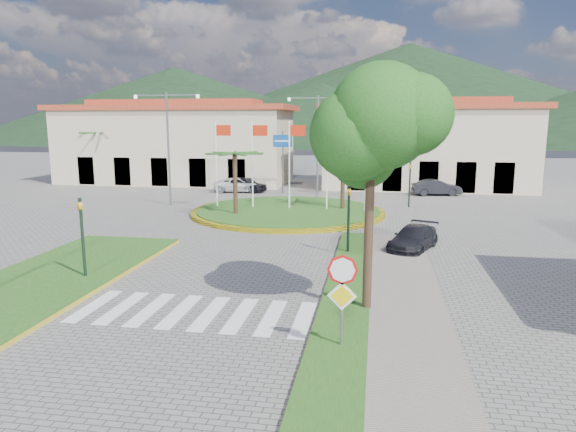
% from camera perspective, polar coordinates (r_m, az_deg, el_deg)
% --- Properties ---
extents(ground, '(160.00, 160.00, 0.00)m').
position_cam_1_polar(ground, '(13.60, -16.72, -16.20)').
color(ground, slate).
rests_on(ground, ground).
extents(sidewalk_right, '(4.00, 28.00, 0.15)m').
position_cam_1_polar(sidewalk_right, '(14.11, 10.52, -14.57)').
color(sidewalk_right, gray).
rests_on(sidewalk_right, ground).
extents(verge_right, '(1.60, 28.00, 0.18)m').
position_cam_1_polar(verge_right, '(14.13, 5.50, -14.33)').
color(verge_right, '#1F4914').
rests_on(verge_right, ground).
extents(median_left, '(5.00, 14.00, 0.18)m').
position_cam_1_polar(median_left, '(21.58, -25.22, -6.46)').
color(median_left, '#1F4914').
rests_on(median_left, ground).
extents(crosswalk, '(8.00, 3.00, 0.01)m').
position_cam_1_polar(crosswalk, '(16.95, -10.63, -10.44)').
color(crosswalk, silver).
rests_on(crosswalk, ground).
extents(roundabout_island, '(12.70, 12.70, 6.00)m').
position_cam_1_polar(roundabout_island, '(33.79, 0.01, 0.55)').
color(roundabout_island, yellow).
rests_on(roundabout_island, ground).
extents(stop_sign, '(0.80, 0.11, 2.65)m').
position_cam_1_polar(stop_sign, '(13.46, 6.04, -7.83)').
color(stop_sign, slate).
rests_on(stop_sign, ground).
extents(deciduous_tree, '(3.60, 3.60, 6.80)m').
position_cam_1_polar(deciduous_tree, '(15.82, 9.22, 7.33)').
color(deciduous_tree, black).
rests_on(deciduous_tree, ground).
extents(traffic_light_left, '(0.15, 0.18, 3.20)m').
position_cam_1_polar(traffic_light_left, '(20.84, -21.91, -1.53)').
color(traffic_light_left, black).
rests_on(traffic_light_left, ground).
extents(traffic_light_right, '(0.15, 0.18, 3.20)m').
position_cam_1_polar(traffic_light_right, '(23.19, 6.75, 0.32)').
color(traffic_light_right, black).
rests_on(traffic_light_right, ground).
extents(traffic_light_far, '(0.18, 0.15, 3.20)m').
position_cam_1_polar(traffic_light_far, '(37.09, 13.38, 3.92)').
color(traffic_light_far, black).
rests_on(traffic_light_far, ground).
extents(direction_sign_west, '(1.60, 0.14, 5.20)m').
position_cam_1_polar(direction_sign_west, '(42.54, -0.60, 7.16)').
color(direction_sign_west, slate).
rests_on(direction_sign_west, ground).
extents(direction_sign_east, '(1.60, 0.14, 5.20)m').
position_cam_1_polar(direction_sign_east, '(41.93, 6.19, 7.05)').
color(direction_sign_east, slate).
rests_on(direction_sign_east, ground).
extents(street_lamp_centre, '(4.80, 0.16, 8.00)m').
position_cam_1_polar(street_lamp_centre, '(41.09, 3.32, 8.37)').
color(street_lamp_centre, slate).
rests_on(street_lamp_centre, ground).
extents(street_lamp_west, '(4.80, 0.16, 8.00)m').
position_cam_1_polar(street_lamp_west, '(37.80, -13.17, 7.93)').
color(street_lamp_west, slate).
rests_on(street_lamp_west, ground).
extents(building_left, '(23.32, 9.54, 8.05)m').
position_cam_1_polar(building_left, '(52.66, -12.25, 7.98)').
color(building_left, '#BEB58F').
rests_on(building_left, ground).
extents(building_right, '(19.08, 9.54, 8.05)m').
position_cam_1_polar(building_right, '(49.03, 15.01, 7.69)').
color(building_right, '#BEB58F').
rests_on(building_right, ground).
extents(hill_far_west, '(140.00, 140.00, 22.00)m').
position_cam_1_polar(hill_far_west, '(162.63, -12.36, 12.03)').
color(hill_far_west, black).
rests_on(hill_far_west, ground).
extents(hill_far_mid, '(180.00, 180.00, 30.00)m').
position_cam_1_polar(hill_far_mid, '(171.29, 13.30, 13.24)').
color(hill_far_mid, black).
rests_on(hill_far_mid, ground).
extents(hill_near_back, '(110.00, 110.00, 16.00)m').
position_cam_1_polar(hill_near_back, '(141.68, 3.55, 11.29)').
color(hill_near_back, black).
rests_on(hill_near_back, ground).
extents(white_van, '(4.67, 2.83, 1.21)m').
position_cam_1_polar(white_van, '(44.37, -5.47, 3.46)').
color(white_van, silver).
rests_on(white_van, ground).
extents(car_dark_a, '(4.12, 2.68, 1.31)m').
position_cam_1_polar(car_dark_a, '(44.44, -4.77, 3.54)').
color(car_dark_a, black).
rests_on(car_dark_a, ground).
extents(car_dark_b, '(4.10, 2.02, 1.29)m').
position_cam_1_polar(car_dark_b, '(43.90, 16.17, 3.07)').
color(car_dark_b, black).
rests_on(car_dark_b, ground).
extents(car_side_right, '(2.87, 4.23, 1.14)m').
position_cam_1_polar(car_side_right, '(24.95, 13.77, -2.41)').
color(car_side_right, black).
rests_on(car_side_right, ground).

